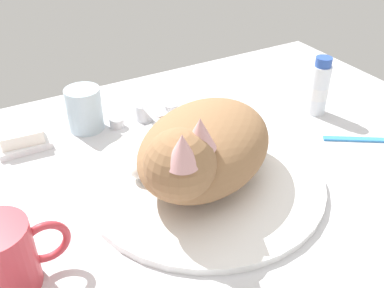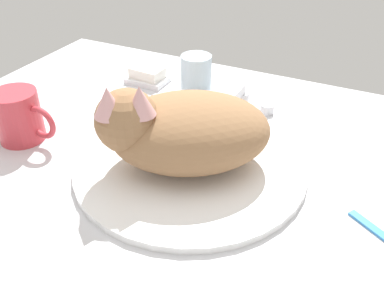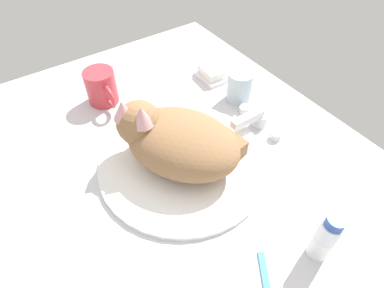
{
  "view_description": "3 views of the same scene",
  "coord_description": "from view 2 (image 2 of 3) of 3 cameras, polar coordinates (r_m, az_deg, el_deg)",
  "views": [
    {
      "loc": [
        -29.26,
        -47.7,
        44.35
      ],
      "look_at": [
        -1.48,
        1.43,
        6.98
      ],
      "focal_mm": 41.64,
      "sensor_mm": 36.0,
      "label": 1
    },
    {
      "loc": [
        24.47,
        -49.55,
        41.36
      ],
      "look_at": [
        0.25,
        0.13,
        4.47
      ],
      "focal_mm": 39.16,
      "sensor_mm": 36.0,
      "label": 2
    },
    {
      "loc": [
        39.48,
        -24.47,
        56.01
      ],
      "look_at": [
        2.19,
        0.91,
        7.91
      ],
      "focal_mm": 30.01,
      "sensor_mm": 36.0,
      "label": 3
    }
  ],
  "objects": [
    {
      "name": "sink_basin",
      "position": [
        0.69,
        -0.24,
        -2.7
      ],
      "size": [
        37.73,
        37.73,
        1.17
      ],
      "primitive_type": "cylinder",
      "color": "white",
      "rests_on": "ground_plane"
    },
    {
      "name": "faucet",
      "position": [
        0.85,
        6.22,
        6.07
      ],
      "size": [
        14.42,
        10.82,
        5.32
      ],
      "color": "silver",
      "rests_on": "ground_plane"
    },
    {
      "name": "cat",
      "position": [
        0.65,
        -1.71,
        2.07
      ],
      "size": [
        30.73,
        28.2,
        15.15
      ],
      "color": "#936B47",
      "rests_on": "sink_basin"
    },
    {
      "name": "rinse_cup",
      "position": [
        0.91,
        0.57,
        9.5
      ],
      "size": [
        6.56,
        6.56,
        8.24
      ],
      "color": "silver",
      "rests_on": "ground_plane"
    },
    {
      "name": "soap_dish",
      "position": [
        0.97,
        -6.03,
        8.71
      ],
      "size": [
        9.0,
        6.4,
        1.2
      ],
      "primitive_type": "cube",
      "color": "white",
      "rests_on": "ground_plane"
    },
    {
      "name": "ground_plane",
      "position": [
        0.7,
        -0.24,
        -4.07
      ],
      "size": [
        110.0,
        82.5,
        3.0
      ],
      "primitive_type": "cube",
      "color": "silver"
    },
    {
      "name": "coffee_mug",
      "position": [
        0.8,
        -22.44,
        3.49
      ],
      "size": [
        12.32,
        8.03,
        9.24
      ],
      "color": "#C63842",
      "rests_on": "ground_plane"
    },
    {
      "name": "soap_bar",
      "position": [
        0.96,
        -6.09,
        9.66
      ],
      "size": [
        7.61,
        5.38,
        2.32
      ],
      "primitive_type": "cube",
      "rotation": [
        0.0,
        0.0,
        -0.08
      ],
      "color": "white",
      "rests_on": "soap_dish"
    }
  ]
}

